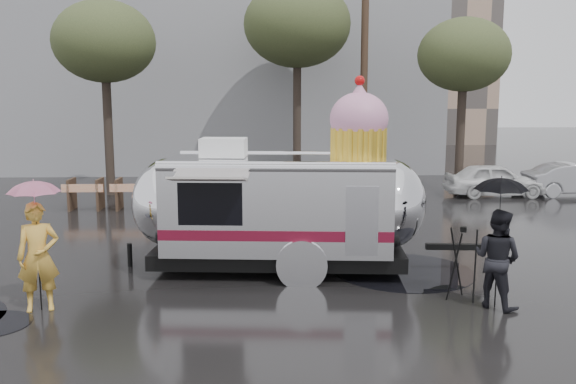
{
  "coord_description": "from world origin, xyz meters",
  "views": [
    {
      "loc": [
        -1.39,
        -9.49,
        3.61
      ],
      "look_at": [
        -0.87,
        2.97,
        1.64
      ],
      "focal_mm": 38.0,
      "sensor_mm": 36.0,
      "label": 1
    }
  ],
  "objects_px": {
    "person_right": "(497,259)",
    "tripod": "(462,258)",
    "airstream_trailer": "(283,202)",
    "person_left": "(38,257)"
  },
  "relations": [
    {
      "from": "person_right",
      "to": "tripod",
      "type": "height_order",
      "value": "person_right"
    },
    {
      "from": "airstream_trailer",
      "to": "person_right",
      "type": "xyz_separation_m",
      "value": [
        3.59,
        -2.5,
        -0.58
      ]
    },
    {
      "from": "person_left",
      "to": "person_right",
      "type": "relative_size",
      "value": 1.08
    },
    {
      "from": "person_right",
      "to": "tripod",
      "type": "distance_m",
      "value": 0.63
    },
    {
      "from": "person_left",
      "to": "tripod",
      "type": "distance_m",
      "value": 7.34
    },
    {
      "from": "airstream_trailer",
      "to": "person_left",
      "type": "relative_size",
      "value": 4.08
    },
    {
      "from": "person_left",
      "to": "person_right",
      "type": "height_order",
      "value": "person_left"
    },
    {
      "from": "airstream_trailer",
      "to": "person_right",
      "type": "bearing_deg",
      "value": -30.12
    },
    {
      "from": "person_left",
      "to": "tripod",
      "type": "xyz_separation_m",
      "value": [
        7.33,
        0.23,
        -0.17
      ]
    },
    {
      "from": "airstream_trailer",
      "to": "person_left",
      "type": "bearing_deg",
      "value": -146.45
    }
  ]
}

